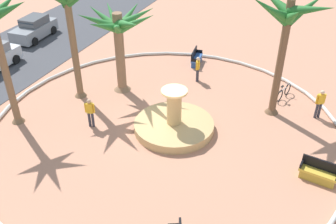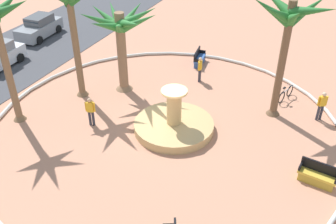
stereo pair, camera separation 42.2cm
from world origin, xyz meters
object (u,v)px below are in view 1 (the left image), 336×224
(palm_tree_near_fountain, at_px, (119,31))
(palm_tree_mid_plaza, at_px, (287,23))
(parked_car_third, at_px, (34,29))
(person_cyclist_photo, at_px, (90,111))
(person_pedestrian_stroll, at_px, (198,68))
(bench_west, at_px, (196,59))
(person_cyclist_helmet, at_px, (320,103))
(fountain, at_px, (174,124))
(palm_tree_by_curb, at_px, (69,12))
(bicycle_red_frame, at_px, (284,92))
(bench_east, at_px, (318,174))

(palm_tree_near_fountain, xyz_separation_m, palm_tree_mid_plaza, (0.99, -8.79, 1.38))
(parked_car_third, bearing_deg, person_cyclist_photo, -128.67)
(palm_tree_near_fountain, relative_size, palm_tree_mid_plaza, 0.77)
(person_pedestrian_stroll, bearing_deg, bench_west, 21.00)
(person_cyclist_helmet, bearing_deg, person_cyclist_photo, 116.95)
(fountain, height_order, palm_tree_by_curb, palm_tree_by_curb)
(bicycle_red_frame, relative_size, person_cyclist_helmet, 0.98)
(palm_tree_near_fountain, relative_size, person_cyclist_photo, 3.08)
(fountain, distance_m, person_cyclist_photo, 4.37)
(fountain, bearing_deg, parked_car_third, 64.24)
(bench_east, relative_size, parked_car_third, 0.40)
(palm_tree_near_fountain, xyz_separation_m, person_cyclist_helmet, (1.45, -11.16, -2.80))
(palm_tree_near_fountain, height_order, bench_east, palm_tree_near_fountain)
(bicycle_red_frame, bearing_deg, person_cyclist_helmet, -124.51)
(parked_car_third, bearing_deg, bicycle_red_frame, -94.83)
(palm_tree_by_curb, xyz_separation_m, palm_tree_mid_plaza, (2.66, -10.72, 0.01))
(person_cyclist_helmet, xyz_separation_m, person_pedestrian_stroll, (1.37, 7.35, -0.03))
(bench_east, bearing_deg, person_pedestrian_stroll, 50.36)
(palm_tree_near_fountain, bearing_deg, person_cyclist_photo, -174.90)
(person_cyclist_helmet, distance_m, person_pedestrian_stroll, 7.48)
(bench_west, bearing_deg, person_cyclist_helmet, -114.03)
(fountain, relative_size, bench_east, 2.49)
(palm_tree_near_fountain, bearing_deg, bicycle_red_frame, -72.76)
(palm_tree_near_fountain, distance_m, palm_tree_mid_plaza, 8.95)
(palm_tree_mid_plaza, relative_size, person_pedestrian_stroll, 4.01)
(person_cyclist_helmet, bearing_deg, palm_tree_near_fountain, 97.43)
(palm_tree_by_curb, relative_size, person_cyclist_helmet, 3.94)
(parked_car_third, bearing_deg, bench_west, -87.20)
(palm_tree_mid_plaza, height_order, person_pedestrian_stroll, palm_tree_mid_plaza)
(palm_tree_by_curb, bearing_deg, parked_car_third, 53.65)
(palm_tree_near_fountain, relative_size, bench_east, 3.06)
(bench_east, height_order, person_cyclist_helmet, person_cyclist_helmet)
(palm_tree_by_curb, relative_size, bicycle_red_frame, 4.03)
(palm_tree_mid_plaza, distance_m, bicycle_red_frame, 5.11)
(bench_west, relative_size, bicycle_red_frame, 1.00)
(palm_tree_mid_plaza, relative_size, person_cyclist_helmet, 3.89)
(palm_tree_near_fountain, height_order, palm_tree_by_curb, palm_tree_by_curb)
(bench_east, distance_m, person_pedestrian_stroll, 10.17)
(person_pedestrian_stroll, bearing_deg, palm_tree_by_curb, 128.04)
(fountain, relative_size, person_pedestrian_stroll, 2.51)
(palm_tree_near_fountain, xyz_separation_m, bicycle_red_frame, (2.84, -9.15, -3.37))
(palm_tree_near_fountain, distance_m, bench_west, 6.81)
(fountain, distance_m, person_pedestrian_stroll, 5.53)
(palm_tree_mid_plaza, height_order, bench_east, palm_tree_mid_plaza)
(palm_tree_near_fountain, xyz_separation_m, parked_car_third, (4.48, 10.28, -2.97))
(fountain, height_order, bicycle_red_frame, fountain)
(palm_tree_near_fountain, height_order, bicycle_red_frame, palm_tree_near_fountain)
(bench_west, xyz_separation_m, person_cyclist_helmet, (-3.67, -8.23, 0.60))
(palm_tree_mid_plaza, relative_size, bench_west, 3.99)
(person_pedestrian_stroll, xyz_separation_m, parked_car_third, (1.65, 14.09, -0.14))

